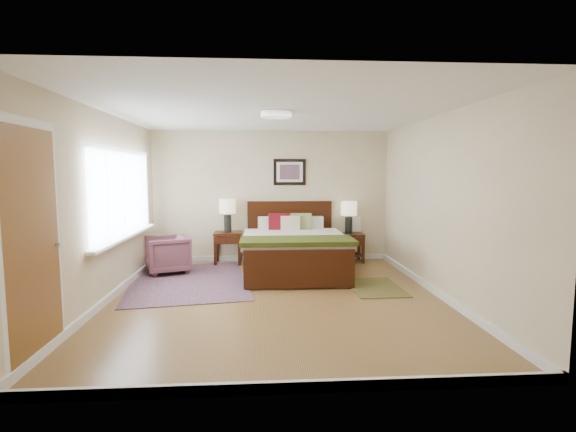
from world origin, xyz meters
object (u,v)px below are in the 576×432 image
Objects in this scene: bed at (294,242)px; lamp_right at (349,212)px; nightstand_left at (228,239)px; armchair at (168,254)px; lamp_left at (228,210)px; rug_persian at (189,281)px; nightstand_right at (349,244)px.

lamp_right reaches higher than bed.
bed is 3.53× the size of nightstand_left.
armchair reaches higher than nightstand_left.
nightstand_left is at bearing -90.00° from lamp_left.
nightstand_left reaches higher than rug_persian.
armchair reaches higher than rug_persian.
nightstand_left is 0.54m from lamp_left.
lamp_left reaches higher than armchair.
armchair is (-2.15, 0.12, -0.21)m from bed.
bed is at bearing -34.62° from lamp_left.
rug_persian is (-2.82, -1.29, -0.33)m from nightstand_right.
nightstand_right is at bearing 35.57° from bed.
armchair is (-3.27, -0.68, -0.02)m from nightstand_right.
rug_persian is (-0.52, -1.31, -1.01)m from lamp_left.
bed is 3.47× the size of lamp_left.
lamp_left is at bearing 179.70° from nightstand_right.
bed is at bearing -144.03° from lamp_right.
nightstand_left reaches higher than nightstand_right.
lamp_left is 2.30m from lamp_right.
lamp_right reaches higher than nightstand_left.
lamp_left is 1.73m from rug_persian.
nightstand_right is 3.34m from armchair.
lamp_left is 1.00× the size of lamp_right.
armchair is 0.82m from rug_persian.
armchair is at bearing -168.02° from lamp_right.
nightstand_left is at bearing 59.14° from rug_persian.
bed is 0.86× the size of rug_persian.
bed is 2.16m from armchair.
lamp_left reaches higher than nightstand_right.
lamp_right is (2.30, 0.02, 0.49)m from nightstand_left.
bed reaches higher than nightstand_right.
bed is 1.45m from lamp_right.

